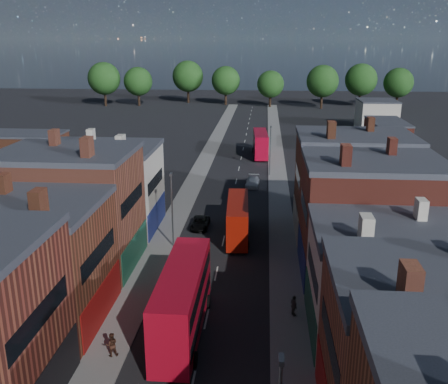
% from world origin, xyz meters
% --- Properties ---
extents(pavement_west, '(3.00, 200.00, 0.12)m').
position_xyz_m(pavement_west, '(-6.50, 50.00, 0.06)').
color(pavement_west, gray).
rests_on(pavement_west, ground).
extents(pavement_east, '(3.00, 200.00, 0.12)m').
position_xyz_m(pavement_east, '(6.50, 50.00, 0.06)').
color(pavement_east, gray).
rests_on(pavement_east, ground).
extents(lamp_post_2, '(0.25, 0.70, 8.12)m').
position_xyz_m(lamp_post_2, '(-5.20, 30.00, 4.70)').
color(lamp_post_2, slate).
rests_on(lamp_post_2, ground).
extents(lamp_post_3, '(0.25, 0.70, 8.12)m').
position_xyz_m(lamp_post_3, '(5.20, 60.00, 4.70)').
color(lamp_post_3, slate).
rests_on(lamp_post_3, ground).
extents(bus_0, '(3.12, 12.22, 5.28)m').
position_xyz_m(bus_0, '(-1.50, 13.85, 2.85)').
color(bus_0, red).
rests_on(bus_0, ground).
extents(bus_1, '(2.82, 9.95, 4.26)m').
position_xyz_m(bus_1, '(1.50, 33.08, 2.30)').
color(bus_1, '#AE1709').
rests_on(bus_1, ground).
extents(bus_2, '(3.15, 10.76, 4.59)m').
position_xyz_m(bus_2, '(3.50, 73.71, 2.48)').
color(bus_2, '#A60721').
rests_on(bus_2, ground).
extents(car_2, '(2.07, 4.34, 1.20)m').
position_xyz_m(car_2, '(-3.06, 35.76, 0.60)').
color(car_2, black).
rests_on(car_2, ground).
extents(car_3, '(2.19, 4.79, 1.36)m').
position_xyz_m(car_3, '(2.61, 53.65, 0.68)').
color(car_3, silver).
rests_on(car_3, ground).
extents(ped_1, '(0.96, 0.74, 1.75)m').
position_xyz_m(ped_1, '(-5.97, 10.55, 1.00)').
color(ped_1, '#45261B').
rests_on(ped_1, pavement_west).
extents(ped_3, '(0.81, 1.12, 1.74)m').
position_xyz_m(ped_3, '(6.89, 16.92, 0.99)').
color(ped_3, '#4F4A44').
rests_on(ped_3, pavement_east).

